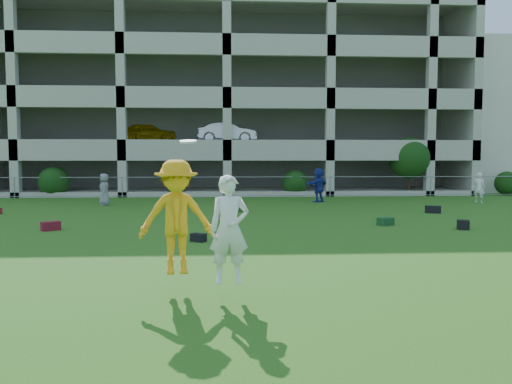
{
  "coord_description": "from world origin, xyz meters",
  "views": [
    {
      "loc": [
        -0.0,
        -9.76,
        2.29
      ],
      "look_at": [
        0.73,
        3.0,
        1.4
      ],
      "focal_mm": 35.0,
      "sensor_mm": 36.0,
      "label": 1
    }
  ],
  "objects": [
    {
      "name": "ground",
      "position": [
        0.0,
        0.0,
        0.0
      ],
      "size": [
        100.0,
        100.0,
        0.0
      ],
      "primitive_type": "plane",
      "color": "#235114",
      "rests_on": "ground"
    },
    {
      "name": "bystander_c",
      "position": [
        -5.84,
        14.22,
        0.76
      ],
      "size": [
        0.65,
        0.84,
        1.52
      ],
      "primitive_type": "imported",
      "rotation": [
        0.0,
        0.0,
        -1.32
      ],
      "color": "gray",
      "rests_on": "ground"
    },
    {
      "name": "bystander_d",
      "position": [
        4.64,
        15.41,
        0.87
      ],
      "size": [
        1.54,
        1.46,
        1.74
      ],
      "primitive_type": "imported",
      "rotation": [
        0.0,
        0.0,
        3.88
      ],
      "color": "navy",
      "rests_on": "ground"
    },
    {
      "name": "bystander_e",
      "position": [
        12.52,
        14.33,
        0.77
      ],
      "size": [
        0.65,
        0.67,
        1.54
      ],
      "primitive_type": "imported",
      "rotation": [
        0.0,
        0.0,
        2.31
      ],
      "color": "silver",
      "rests_on": "ground"
    },
    {
      "name": "bag_red_a",
      "position": [
        -5.54,
        6.09,
        0.14
      ],
      "size": [
        0.62,
        0.57,
        0.28
      ],
      "primitive_type": "cube",
      "rotation": [
        0.0,
        0.0,
        0.63
      ],
      "color": "#540E1B",
      "rests_on": "ground"
    },
    {
      "name": "bag_black_b",
      "position": [
        -0.8,
        3.74,
        0.11
      ],
      "size": [
        0.47,
        0.43,
        0.22
      ],
      "primitive_type": "cube",
      "rotation": [
        0.0,
        0.0,
        -0.58
      ],
      "color": "black",
      "rests_on": "ground"
    },
    {
      "name": "bag_green_c",
      "position": [
        5.32,
        6.64,
        0.13
      ],
      "size": [
        0.61,
        0.55,
        0.26
      ],
      "primitive_type": "cube",
      "rotation": [
        0.0,
        0.0,
        0.52
      ],
      "color": "#133617",
      "rests_on": "ground"
    },
    {
      "name": "crate_d",
      "position": [
        7.48,
        5.56,
        0.15
      ],
      "size": [
        0.45,
        0.45,
        0.3
      ],
      "primitive_type": "cube",
      "rotation": [
        0.0,
        0.0,
        -0.34
      ],
      "color": "black",
      "rests_on": "ground"
    },
    {
      "name": "bag_black_e",
      "position": [
        8.44,
        10.16,
        0.15
      ],
      "size": [
        0.66,
        0.45,
        0.3
      ],
      "primitive_type": "cube",
      "rotation": [
        0.0,
        0.0,
        -0.27
      ],
      "color": "black",
      "rests_on": "ground"
    },
    {
      "name": "bag_green_g",
      "position": [
        0.36,
        11.11,
        0.12
      ],
      "size": [
        0.52,
        0.33,
        0.25
      ],
      "primitive_type": "cube",
      "rotation": [
        0.0,
        0.0,
        -0.06
      ],
      "color": "#13351B",
      "rests_on": "ground"
    },
    {
      "name": "frisbee_contest",
      "position": [
        -0.67,
        -1.48,
        1.26
      ],
      "size": [
        1.88,
        1.13,
        2.3
      ],
      "color": "orange",
      "rests_on": "ground"
    },
    {
      "name": "parking_garage",
      "position": [
        -0.01,
        27.7,
        6.01
      ],
      "size": [
        30.0,
        14.0,
        12.0
      ],
      "color": "#9E998C",
      "rests_on": "ground"
    },
    {
      "name": "fence",
      "position": [
        0.0,
        19.0,
        0.61
      ],
      "size": [
        36.06,
        0.06,
        1.2
      ],
      "color": "gray",
      "rests_on": "ground"
    },
    {
      "name": "shrub_row",
      "position": [
        4.59,
        19.7,
        1.51
      ],
      "size": [
        34.38,
        2.52,
        3.5
      ],
      "color": "#163D11",
      "rests_on": "ground"
    }
  ]
}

